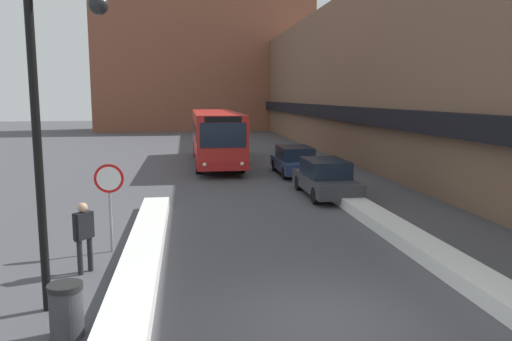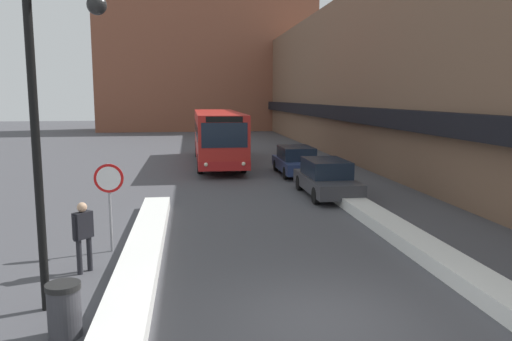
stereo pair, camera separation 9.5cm
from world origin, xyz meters
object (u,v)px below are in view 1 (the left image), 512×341
(stop_sign, at_px, (109,188))
(city_bus, at_px, (216,136))
(pedestrian, at_px, (84,231))
(street_lamp, at_px, (52,115))
(parked_car_front, at_px, (325,178))
(trash_bin, at_px, (66,310))
(parked_car_middle, at_px, (295,161))

(stop_sign, bearing_deg, city_bus, 77.47)
(stop_sign, height_order, pedestrian, stop_sign)
(pedestrian, bearing_deg, street_lamp, -141.89)
(stop_sign, bearing_deg, parked_car_front, 40.39)
(city_bus, relative_size, trash_bin, 13.07)
(city_bus, distance_m, street_lamp, 21.29)
(parked_car_front, relative_size, stop_sign, 1.99)
(parked_car_front, height_order, pedestrian, pedestrian)
(stop_sign, distance_m, pedestrian, 1.76)
(parked_car_front, distance_m, stop_sign, 10.15)
(stop_sign, height_order, trash_bin, stop_sign)
(parked_car_front, distance_m, pedestrian, 11.45)
(city_bus, height_order, pedestrian, city_bus)
(street_lamp, height_order, trash_bin, street_lamp)
(trash_bin, bearing_deg, parked_car_middle, 65.67)
(parked_car_front, relative_size, street_lamp, 0.78)
(parked_car_front, distance_m, street_lamp, 13.33)
(parked_car_front, bearing_deg, street_lamp, -128.63)
(parked_car_front, height_order, street_lamp, street_lamp)
(city_bus, bearing_deg, pedestrian, -102.62)
(city_bus, distance_m, parked_car_middle, 6.24)
(street_lamp, relative_size, pedestrian, 3.59)
(city_bus, xyz_separation_m, trash_bin, (-3.89, -21.96, -1.25))
(trash_bin, bearing_deg, stop_sign, 89.14)
(city_bus, distance_m, pedestrian, 19.21)
(stop_sign, xyz_separation_m, pedestrian, (-0.38, -1.56, -0.70))
(city_bus, distance_m, trash_bin, 22.34)
(parked_car_middle, height_order, pedestrian, pedestrian)
(city_bus, xyz_separation_m, parked_car_front, (3.88, -10.62, -0.97))
(parked_car_front, relative_size, trash_bin, 4.94)
(city_bus, xyz_separation_m, street_lamp, (-4.23, -20.76, 2.03))
(city_bus, relative_size, parked_car_middle, 2.70)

